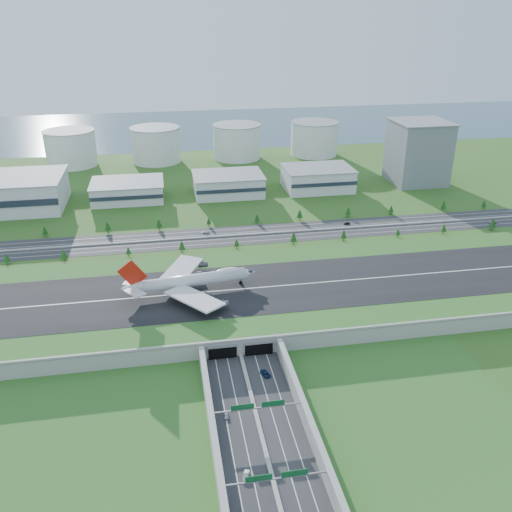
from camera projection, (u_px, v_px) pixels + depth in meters
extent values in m
plane|color=#2B4615|center=(227.00, 303.00, 297.11)|extent=(1200.00, 1200.00, 0.00)
cube|color=#999994|center=(227.00, 297.00, 295.43)|extent=(520.00, 100.00, 8.00)
cube|color=#25521C|center=(227.00, 290.00, 293.72)|extent=(520.00, 100.00, 0.16)
cube|color=black|center=(227.00, 290.00, 293.66)|extent=(520.00, 58.00, 0.12)
cube|color=silver|center=(227.00, 290.00, 293.63)|extent=(520.00, 0.90, 0.02)
cube|color=#999994|center=(240.00, 340.00, 249.34)|extent=(520.00, 1.20, 1.20)
cube|color=#28282B|center=(265.00, 450.00, 198.75)|extent=(34.00, 120.00, 0.12)
cube|color=#999994|center=(265.00, 450.00, 198.59)|extent=(1.60, 120.00, 0.90)
cube|color=#999994|center=(213.00, 429.00, 203.17)|extent=(2.40, 100.00, 8.00)
cube|color=#999994|center=(306.00, 417.00, 208.91)|extent=(2.40, 100.00, 8.00)
cube|color=black|center=(223.00, 352.00, 249.55)|extent=(13.00, 1.20, 6.00)
cube|color=black|center=(259.00, 349.00, 252.23)|extent=(13.00, 1.20, 6.00)
cylinder|color=gray|center=(209.00, 421.00, 207.72)|extent=(0.70, 0.70, 7.00)
cylinder|color=gray|center=(305.00, 410.00, 213.71)|extent=(0.70, 0.70, 7.00)
cube|color=gray|center=(258.00, 408.00, 209.16)|extent=(38.00, 0.50, 0.50)
cube|color=#0C4C23|center=(243.00, 407.00, 207.54)|extent=(9.00, 0.30, 2.40)
cube|color=#0C4C23|center=(273.00, 403.00, 209.43)|extent=(9.00, 0.30, 2.40)
cylinder|color=gray|center=(220.00, 495.00, 176.43)|extent=(0.70, 0.70, 7.00)
cylinder|color=gray|center=(332.00, 479.00, 182.42)|extent=(0.70, 0.70, 7.00)
cube|color=gray|center=(277.00, 479.00, 177.88)|extent=(38.00, 0.50, 0.50)
cube|color=#0C4C23|center=(259.00, 478.00, 176.25)|extent=(9.00, 0.30, 2.40)
cube|color=#0C4C23|center=(295.00, 473.00, 178.14)|extent=(9.00, 0.30, 2.40)
cube|color=#28282B|center=(210.00, 237.00, 382.01)|extent=(560.00, 36.00, 0.12)
cylinder|color=#3D2819|center=(8.00, 263.00, 341.25)|extent=(0.50, 0.50, 2.68)
cone|color=#10380F|center=(6.00, 258.00, 339.81)|extent=(4.17, 4.17, 5.37)
cylinder|color=#3D2819|center=(64.00, 259.00, 346.68)|extent=(0.50, 0.50, 2.71)
cone|color=#10380F|center=(64.00, 254.00, 345.23)|extent=(4.22, 4.22, 5.42)
cylinder|color=#3D2819|center=(129.00, 254.00, 353.16)|extent=(0.50, 0.50, 2.19)
cone|color=#10380F|center=(128.00, 250.00, 351.98)|extent=(3.41, 3.41, 4.39)
cylinder|color=#3D2819|center=(182.00, 250.00, 358.50)|extent=(0.50, 0.50, 2.78)
cone|color=#10380F|center=(182.00, 245.00, 357.01)|extent=(4.33, 4.33, 5.56)
cylinder|color=#3D2819|center=(237.00, 247.00, 364.34)|extent=(0.50, 0.50, 2.38)
cone|color=#10380F|center=(237.00, 243.00, 363.06)|extent=(3.70, 3.70, 4.76)
cylinder|color=#3D2819|center=(294.00, 242.00, 370.42)|extent=(0.50, 0.50, 3.00)
cone|color=#10380F|center=(294.00, 237.00, 368.81)|extent=(4.66, 4.66, 6.00)
cylinder|color=#3D2819|center=(343.00, 239.00, 376.10)|extent=(0.50, 0.50, 2.72)
cone|color=#10380F|center=(344.00, 234.00, 374.64)|extent=(4.23, 4.23, 5.44)
cylinder|color=#3D2819|center=(398.00, 235.00, 382.54)|extent=(0.50, 0.50, 2.08)
cone|color=#10380F|center=(398.00, 232.00, 381.43)|extent=(3.24, 3.24, 4.16)
cylinder|color=#3D2819|center=(443.00, 232.00, 387.92)|extent=(0.50, 0.50, 2.52)
cone|color=#10380F|center=(444.00, 228.00, 386.57)|extent=(3.92, 3.92, 5.05)
cylinder|color=#3D2819|center=(492.00, 228.00, 393.81)|extent=(0.50, 0.50, 3.04)
cone|color=#10380F|center=(493.00, 223.00, 392.18)|extent=(4.73, 4.73, 6.08)
cylinder|color=#3D2819|center=(45.00, 235.00, 383.06)|extent=(0.50, 0.50, 2.53)
cone|color=#10380F|center=(45.00, 231.00, 381.71)|extent=(3.93, 3.93, 5.05)
cylinder|color=#3D2819|center=(108.00, 231.00, 389.80)|extent=(0.50, 0.50, 2.84)
cone|color=#10380F|center=(107.00, 226.00, 388.28)|extent=(4.42, 4.42, 5.68)
cylinder|color=#3D2819|center=(159.00, 227.00, 395.58)|extent=(0.50, 0.50, 2.67)
cone|color=#10380F|center=(159.00, 223.00, 394.15)|extent=(4.16, 4.16, 5.34)
cylinder|color=#3D2819|center=(209.00, 225.00, 401.41)|extent=(0.50, 0.50, 2.20)
cone|color=#10380F|center=(209.00, 221.00, 400.23)|extent=(3.43, 3.43, 4.41)
cylinder|color=#3D2819|center=(257.00, 221.00, 407.09)|extent=(0.50, 0.50, 2.45)
cone|color=#10380F|center=(257.00, 217.00, 405.78)|extent=(3.81, 3.81, 4.90)
cylinder|color=#3D2819|center=(300.00, 218.00, 412.18)|extent=(0.50, 0.50, 2.93)
cone|color=#10380F|center=(300.00, 214.00, 410.61)|extent=(4.56, 4.56, 5.86)
cylinder|color=#3D2819|center=(348.00, 215.00, 418.29)|extent=(0.50, 0.50, 2.73)
cone|color=#10380F|center=(348.00, 211.00, 416.83)|extent=(4.25, 4.25, 5.47)
cylinder|color=#3D2819|center=(391.00, 213.00, 423.88)|extent=(0.50, 0.50, 2.50)
cone|color=#10380F|center=(391.00, 209.00, 422.54)|extent=(3.90, 3.90, 5.01)
cylinder|color=#3D2819|center=(443.00, 209.00, 430.64)|extent=(0.50, 0.50, 3.05)
cone|color=#10380F|center=(443.00, 205.00, 429.00)|extent=(4.75, 4.75, 6.10)
cylinder|color=#3D2819|center=(484.00, 207.00, 436.44)|extent=(0.50, 0.50, 2.19)
cone|color=#10380F|center=(484.00, 204.00, 435.26)|extent=(3.41, 3.41, 4.39)
cube|color=silver|center=(128.00, 191.00, 454.36)|extent=(58.00, 42.00, 15.00)
cube|color=silver|center=(228.00, 184.00, 467.34)|extent=(58.00, 42.00, 17.00)
cube|color=silver|center=(318.00, 179.00, 479.53)|extent=(58.00, 42.00, 19.00)
cube|color=slate|center=(418.00, 153.00, 491.43)|extent=(46.00, 46.00, 55.00)
cylinder|color=silver|center=(71.00, 148.00, 547.99)|extent=(50.00, 50.00, 35.00)
cylinder|color=silver|center=(156.00, 145.00, 561.39)|extent=(50.00, 50.00, 35.00)
cylinder|color=silver|center=(237.00, 142.00, 574.78)|extent=(50.00, 50.00, 35.00)
cylinder|color=silver|center=(314.00, 139.00, 588.18)|extent=(50.00, 50.00, 35.00)
cube|color=#31505F|center=(182.00, 128.00, 726.21)|extent=(1200.00, 260.00, 0.06)
cylinder|color=silver|center=(192.00, 280.00, 290.81)|extent=(59.53, 14.01, 6.76)
cone|color=silver|center=(248.00, 273.00, 299.26)|extent=(9.22, 7.75, 6.76)
cone|color=silver|center=(132.00, 288.00, 282.17)|extent=(11.32, 8.01, 6.76)
ellipsoid|color=silver|center=(228.00, 271.00, 295.15)|extent=(14.95, 7.01, 4.16)
cube|color=silver|center=(194.00, 298.00, 275.10)|extent=(30.66, 33.27, 1.67)
cube|color=silver|center=(182.00, 269.00, 306.26)|extent=(25.83, 34.54, 1.67)
cylinder|color=#38383D|center=(206.00, 295.00, 282.57)|extent=(5.84, 3.82, 3.17)
cylinder|color=#38383D|center=(223.00, 304.00, 274.13)|extent=(5.84, 3.82, 3.17)
cylinder|color=#38383D|center=(197.00, 275.00, 304.56)|extent=(5.84, 3.82, 3.17)
cylinder|color=#38383D|center=(203.00, 265.00, 316.29)|extent=(5.84, 3.82, 3.17)
cube|color=silver|center=(135.00, 292.00, 276.14)|extent=(12.06, 13.09, 0.63)
cube|color=silver|center=(132.00, 280.00, 288.06)|extent=(10.36, 13.17, 0.63)
cube|color=red|center=(132.00, 274.00, 279.09)|extent=(15.06, 2.80, 15.84)
cylinder|color=black|center=(241.00, 283.00, 300.41)|extent=(2.01, 0.74, 2.01)
cylinder|color=black|center=(186.00, 293.00, 289.07)|extent=(2.01, 0.74, 2.01)
cylinder|color=black|center=(183.00, 288.00, 294.94)|extent=(2.01, 0.74, 2.01)
cylinder|color=black|center=(174.00, 295.00, 287.38)|extent=(2.01, 0.74, 2.01)
cylinder|color=black|center=(172.00, 289.00, 293.25)|extent=(2.01, 0.74, 2.01)
imported|color=silver|center=(227.00, 415.00, 214.69)|extent=(1.97, 4.30, 1.43)
imported|color=silver|center=(246.00, 475.00, 187.04)|extent=(3.35, 5.01, 1.56)
imported|color=#0E2247|center=(265.00, 373.00, 239.08)|extent=(4.65, 6.76, 1.72)
imported|color=black|center=(347.00, 223.00, 404.12)|extent=(4.88, 2.41, 1.54)
imported|color=silver|center=(493.00, 222.00, 405.81)|extent=(6.37, 3.41, 1.70)
imported|color=white|center=(205.00, 232.00, 389.11)|extent=(5.60, 3.05, 1.54)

